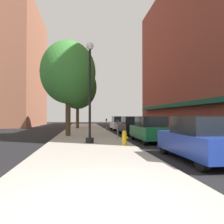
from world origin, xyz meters
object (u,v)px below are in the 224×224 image
lamppost (90,90)px  tree_near (78,87)px  parking_meter_far (118,127)px  car_green (150,129)px  tree_mid (68,72)px  car_blue (200,139)px  fire_hydrant (124,138)px  car_black (132,126)px  parking_meter_near (106,123)px  car_white (119,123)px

lamppost → tree_near: bearing=93.7°
parking_meter_far → car_green: car_green is taller
tree_mid → car_blue: size_ratio=1.77×
lamppost → fire_hydrant: size_ratio=7.47×
tree_near → car_black: 12.27m
parking_meter_near → tree_mid: size_ratio=0.17×
tree_near → car_black: (5.03, -10.17, -4.68)m
lamppost → tree_mid: 5.70m
fire_hydrant → tree_near: (-2.90, 18.14, 4.97)m
parking_meter_far → car_green: (1.95, -1.22, -0.14)m
lamppost → fire_hydrant: lamppost is taller
fire_hydrant → tree_mid: 8.64m
tree_near → car_blue: (5.03, -22.11, -4.68)m
lamppost → parking_meter_near: (1.99, 9.72, -2.25)m
lamppost → tree_mid: (-1.57, 5.11, 1.98)m
tree_near → parking_meter_near: bearing=-66.5°
lamppost → parking_meter_far: size_ratio=4.50×
tree_mid → car_white: tree_mid is taller
parking_meter_near → car_white: car_white is taller
parking_meter_near → tree_mid: tree_mid is taller
car_green → car_black: size_ratio=1.00×
tree_near → fire_hydrant: bearing=-80.9°
parking_meter_far → tree_near: size_ratio=0.16×
tree_mid → car_green: (5.51, -4.09, -4.37)m
fire_hydrant → car_white: car_white is taller
car_black → car_green: bearing=-89.0°
car_blue → parking_meter_far: bearing=104.3°
car_green → car_white: (0.00, 12.55, 0.00)m
car_green → car_black: same height
tree_near → car_blue: 23.15m
car_blue → car_white: same height
lamppost → tree_near: (-1.09, 16.82, 2.29)m
car_green → car_black: 5.63m
car_green → fire_hydrant: bearing=-132.4°
tree_near → car_blue: bearing=-77.2°
lamppost → parking_meter_near: lamppost is taller
car_blue → car_green: size_ratio=1.00×
car_black → tree_near: bearing=117.4°
tree_near → car_black: bearing=-63.7°
parking_meter_far → tree_mid: 6.24m
parking_meter_near → lamppost: bearing=-101.6°
tree_near → parking_meter_far: bearing=-78.1°
parking_meter_near → fire_hydrant: bearing=-90.9°
car_blue → car_black: 11.94m
parking_meter_far → car_green: bearing=-32.0°
lamppost → parking_meter_near: size_ratio=4.50×
parking_meter_near → parking_meter_far: size_ratio=1.00×
tree_mid → car_white: bearing=56.9°
parking_meter_near → tree_near: 8.97m
tree_mid → parking_meter_near: bearing=52.3°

